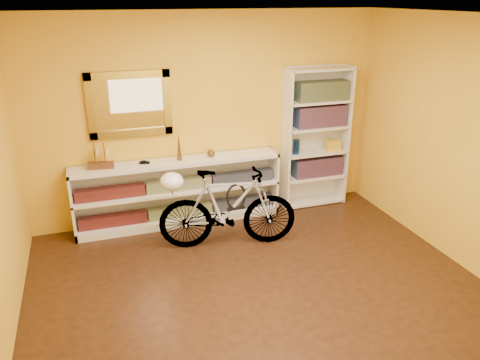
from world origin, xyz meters
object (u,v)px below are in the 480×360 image
object	(u,v)px
console_unit	(179,192)
helmet	(172,182)
bicycle	(228,208)
bookcase	(316,138)

from	to	relation	value
console_unit	helmet	bearing A→B (deg)	-106.58
bicycle	console_unit	bearing A→B (deg)	39.18
bookcase	bicycle	size ratio (longest dim) A/B	1.17
console_unit	helmet	distance (m)	0.80
bookcase	console_unit	bearing A→B (deg)	-179.25
bookcase	helmet	distance (m)	2.20
helmet	bicycle	bearing A→B (deg)	-11.01
bicycle	helmet	xyz separation A→B (m)	(-0.61, 0.12, 0.36)
console_unit	bookcase	size ratio (longest dim) A/B	1.37
bicycle	helmet	distance (m)	0.72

